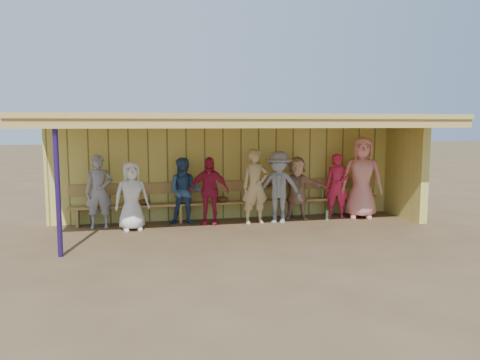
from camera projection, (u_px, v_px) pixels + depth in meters
name	position (u px, v px, depth m)	size (l,w,h in m)	color
ground	(243.00, 229.00, 10.31)	(90.00, 90.00, 0.00)	brown
player_a	(99.00, 192.00, 10.33)	(0.60, 0.39, 1.64)	gray
player_b	(132.00, 196.00, 10.11)	(0.74, 0.48, 1.51)	white
player_c	(185.00, 191.00, 10.74)	(0.75, 0.58, 1.54)	#2C4D7B
player_d	(209.00, 191.00, 10.74)	(0.91, 0.38, 1.56)	#BB1E3F
player_e	(279.00, 187.00, 10.86)	(1.09, 0.63, 1.68)	gray
player_f	(297.00, 188.00, 11.28)	(1.42, 0.45, 1.53)	tan
player_g	(337.00, 186.00, 11.50)	(0.58, 0.38, 1.58)	#D3214A
player_h	(362.00, 178.00, 11.40)	(0.98, 0.64, 2.00)	#E2897F
player_extra	(255.00, 186.00, 10.80)	(0.63, 0.41, 1.73)	tan
dugout_structure	(253.00, 150.00, 10.85)	(8.80, 3.20, 2.50)	#D2C359
bench	(233.00, 198.00, 11.32)	(7.60, 0.34, 0.93)	#B18B4C
dugout_equipment	(215.00, 201.00, 11.10)	(5.90, 0.62, 0.80)	gold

